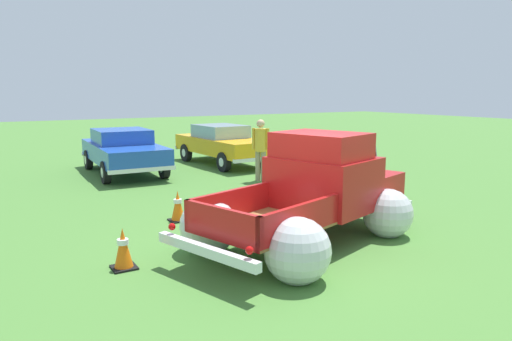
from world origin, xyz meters
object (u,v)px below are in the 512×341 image
vintage_pickup_truck (315,198)px  lane_cone_0 (178,206)px  spectator_0 (261,146)px  lane_cone_1 (123,249)px  show_car_0 (123,149)px  show_car_1 (222,143)px

vintage_pickup_truck → lane_cone_0: (-1.68, 2.38, -0.45)m
spectator_0 → lane_cone_1: 7.34m
show_car_0 → spectator_0: size_ratio=2.52×
show_car_0 → show_car_1: 3.64m
vintage_pickup_truck → lane_cone_1: size_ratio=7.90×
vintage_pickup_truck → lane_cone_0: size_ratio=7.90×
show_car_0 → spectator_0: (3.14, -3.39, 0.27)m
lane_cone_0 → lane_cone_1: size_ratio=1.00×
show_car_0 → lane_cone_0: (-0.61, -6.23, -0.47)m
vintage_pickup_truck → lane_cone_0: bearing=108.0°
lane_cone_0 → show_car_1: bearing=56.2°
show_car_1 → show_car_0: bearing=-91.3°
spectator_0 → lane_cone_0: size_ratio=2.90×
lane_cone_0 → show_car_0: bearing=84.4°
show_car_1 → lane_cone_0: show_car_1 is taller
show_car_0 → lane_cone_1: 8.61m
vintage_pickup_truck → show_car_0: vintage_pickup_truck is taller
spectator_0 → lane_cone_0: (-3.74, -2.84, -0.74)m
show_car_0 → spectator_0: bearing=44.9°
spectator_0 → show_car_1: bearing=-140.4°
spectator_0 → lane_cone_1: (-5.43, -4.89, -0.74)m
spectator_0 → lane_cone_1: spectator_0 is taller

